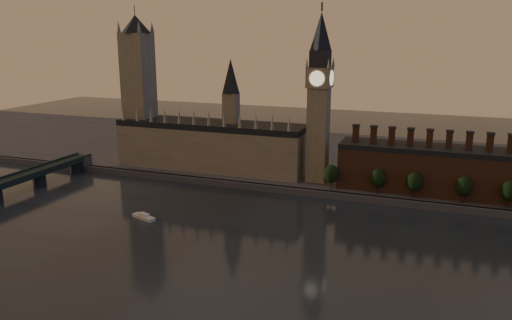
# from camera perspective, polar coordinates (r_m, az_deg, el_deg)

# --- Properties ---
(ground) EXTENTS (900.00, 900.00, 0.00)m
(ground) POSITION_cam_1_polar(r_m,az_deg,el_deg) (221.22, -2.52, -10.64)
(ground) COLOR black
(ground) RESTS_ON ground
(north_bank) EXTENTS (900.00, 182.00, 4.00)m
(north_bank) POSITION_cam_1_polar(r_m,az_deg,el_deg) (382.27, 7.88, 0.23)
(north_bank) COLOR #444449
(north_bank) RESTS_ON ground
(palace_of_westminster) EXTENTS (130.00, 30.30, 74.00)m
(palace_of_westminster) POSITION_cam_1_polar(r_m,az_deg,el_deg) (339.77, -5.06, 1.97)
(palace_of_westminster) COLOR gray
(palace_of_westminster) RESTS_ON north_bank
(victoria_tower) EXTENTS (24.00, 24.00, 108.00)m
(victoria_tower) POSITION_cam_1_polar(r_m,az_deg,el_deg) (361.43, -13.26, 8.39)
(victoria_tower) COLOR gray
(victoria_tower) RESTS_ON north_bank
(big_ben) EXTENTS (15.00, 15.00, 107.00)m
(big_ben) POSITION_cam_1_polar(r_m,az_deg,el_deg) (304.96, 7.24, 7.24)
(big_ben) COLOR gray
(big_ben) RESTS_ON north_bank
(chimney_block) EXTENTS (110.00, 25.00, 37.00)m
(chimney_block) POSITION_cam_1_polar(r_m,az_deg,el_deg) (304.20, 19.94, -1.00)
(chimney_block) COLOR brown
(chimney_block) RESTS_ON north_bank
(embankment_tree_0) EXTENTS (8.60, 8.60, 14.88)m
(embankment_tree_0) POSITION_cam_1_polar(r_m,az_deg,el_deg) (296.03, 8.61, -1.58)
(embankment_tree_0) COLOR black
(embankment_tree_0) RESTS_ON north_bank
(embankment_tree_1) EXTENTS (8.60, 8.60, 14.88)m
(embankment_tree_1) POSITION_cam_1_polar(r_m,az_deg,el_deg) (292.73, 13.78, -2.01)
(embankment_tree_1) COLOR black
(embankment_tree_1) RESTS_ON north_bank
(embankment_tree_2) EXTENTS (8.60, 8.60, 14.88)m
(embankment_tree_2) POSITION_cam_1_polar(r_m,az_deg,el_deg) (290.42, 17.64, -2.40)
(embankment_tree_2) COLOR black
(embankment_tree_2) RESTS_ON north_bank
(embankment_tree_3) EXTENTS (8.60, 8.60, 14.88)m
(embankment_tree_3) POSITION_cam_1_polar(r_m,az_deg,el_deg) (291.43, 22.69, -2.78)
(embankment_tree_3) COLOR black
(embankment_tree_3) RESTS_ON north_bank
(embankment_tree_4) EXTENTS (8.60, 8.60, 14.88)m
(embankment_tree_4) POSITION_cam_1_polar(r_m,az_deg,el_deg) (292.71, 26.97, -3.16)
(embankment_tree_4) COLOR black
(embankment_tree_4) RESTS_ON north_bank
(river_boat) EXTENTS (14.88, 8.70, 2.87)m
(river_boat) POSITION_cam_1_polar(r_m,az_deg,el_deg) (266.63, -12.71, -6.33)
(river_boat) COLOR silver
(river_boat) RESTS_ON ground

